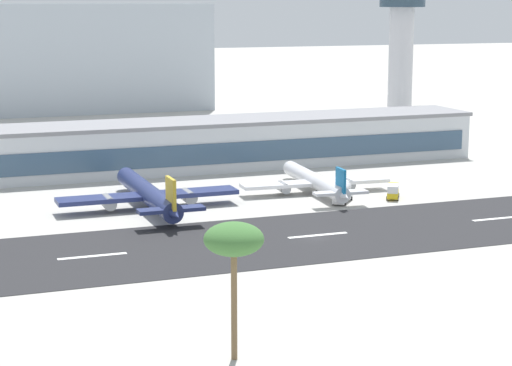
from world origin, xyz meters
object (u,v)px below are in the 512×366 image
at_px(terminal_building, 182,145).
at_px(palm_tree_0, 234,241).
at_px(airliner_gold_tail_gate_0, 150,195).
at_px(service_box_truck_0, 393,191).
at_px(service_fuel_truck_1, 343,194).
at_px(airliner_blue_tail_gate_1, 317,182).
at_px(control_tower, 401,45).
at_px(distant_hotel_block, 69,57).

distance_m(terminal_building, palm_tree_0, 133.93).
height_order(airliner_gold_tail_gate_0, palm_tree_0, palm_tree_0).
xyz_separation_m(service_box_truck_0, service_fuel_truck_1, (-12.45, -0.06, 0.24)).
bearing_deg(airliner_gold_tail_gate_0, airliner_blue_tail_gate_1, -85.52).
height_order(terminal_building, service_box_truck_0, terminal_building).
bearing_deg(service_fuel_truck_1, airliner_blue_tail_gate_1, -133.89).
relative_size(airliner_gold_tail_gate_0, service_fuel_truck_1, 5.78).
bearing_deg(airliner_gold_tail_gate_0, control_tower, -52.84).
distance_m(control_tower, service_fuel_truck_1, 108.08).
height_order(service_box_truck_0, palm_tree_0, palm_tree_0).
bearing_deg(distant_hotel_block, airliner_blue_tail_gate_1, -82.31).
bearing_deg(palm_tree_0, distant_hotel_block, 84.82).
height_order(control_tower, service_box_truck_0, control_tower).
relative_size(control_tower, service_box_truck_0, 7.57).
relative_size(terminal_building, service_box_truck_0, 25.56).
xyz_separation_m(airliner_blue_tail_gate_1, service_fuel_truck_1, (1.29, -11.00, -0.65)).
bearing_deg(service_box_truck_0, service_fuel_truck_1, 121.06).
bearing_deg(palm_tree_0, airliner_blue_tail_gate_1, 60.41).
height_order(distant_hotel_block, airliner_gold_tail_gate_0, distant_hotel_block).
relative_size(terminal_building, airliner_gold_tail_gate_0, 3.43).
distance_m(service_box_truck_0, service_fuel_truck_1, 12.46).
height_order(control_tower, airliner_gold_tail_gate_0, control_tower).
bearing_deg(airliner_blue_tail_gate_1, control_tower, -36.10).
relative_size(distant_hotel_block, airliner_gold_tail_gate_0, 2.32).
xyz_separation_m(airliner_gold_tail_gate_0, palm_tree_0, (-10.56, -85.79, 11.77)).
bearing_deg(airliner_gold_tail_gate_0, distant_hotel_block, -4.39).
bearing_deg(control_tower, palm_tree_0, -124.58).
xyz_separation_m(distant_hotel_block, airliner_blue_tail_gate_1, (25.39, -188.06, -18.66)).
distance_m(distant_hotel_block, airliner_blue_tail_gate_1, 190.68).
bearing_deg(service_box_truck_0, terminal_building, 63.88).
bearing_deg(palm_tree_0, service_box_truck_0, 50.53).
bearing_deg(service_box_truck_0, airliner_blue_tail_gate_1, 82.27).
xyz_separation_m(service_box_truck_0, palm_tree_0, (-64.24, -78.00, 13.14)).
distance_m(distant_hotel_block, service_fuel_truck_1, 201.76).
bearing_deg(palm_tree_0, terminal_building, 76.92).
bearing_deg(distant_hotel_block, service_box_truck_0, -78.88).
distance_m(service_box_truck_0, palm_tree_0, 101.90).
bearing_deg(terminal_building, service_fuel_truck_1, -67.60).
bearing_deg(airliner_gold_tail_gate_0, service_box_truck_0, -98.29).
height_order(terminal_building, control_tower, control_tower).
distance_m(control_tower, airliner_blue_tail_gate_1, 100.26).
bearing_deg(airliner_gold_tail_gate_0, terminal_building, -23.96).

